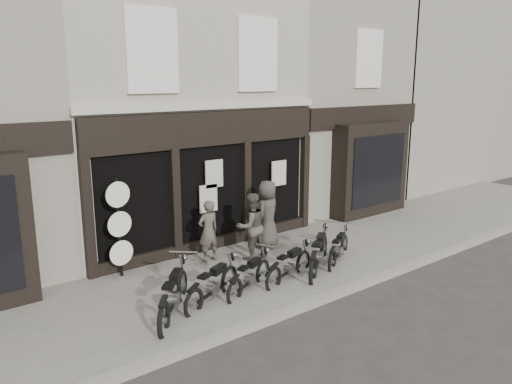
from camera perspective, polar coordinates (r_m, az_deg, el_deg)
ground_plane at (r=11.98m, az=2.92°, el=-10.53°), size 90.00×90.00×0.00m
pavement at (r=12.60m, az=0.20°, el=-9.02°), size 30.00×4.20×0.12m
kerb at (r=11.13m, az=7.25°, el=-12.16°), size 30.00×0.25×0.13m
central_building at (r=15.98m, az=-11.27°, el=10.18°), size 7.30×6.22×8.34m
neighbour_right at (r=19.65m, az=5.81°, el=10.68°), size 5.60×6.73×8.34m
filler_right at (r=26.03m, az=18.94°, el=10.70°), size 11.00×6.00×8.20m
motorcycle_0 at (r=10.39m, az=-9.38°, el=-11.88°), size 1.72×1.85×1.09m
motorcycle_1 at (r=10.89m, az=-4.94°, el=-10.81°), size 1.90×1.08×0.97m
motorcycle_2 at (r=11.37m, az=-0.71°, el=-9.86°), size 1.78×0.99×0.91m
motorcycle_3 at (r=11.98m, az=3.86°, el=-8.64°), size 1.89×0.81×0.93m
motorcycle_4 at (r=12.58m, az=7.19°, el=-7.30°), size 2.01×1.59×1.11m
motorcycle_5 at (r=13.26m, az=9.42°, el=-6.65°), size 1.75×1.16×0.92m
man_left at (r=12.89m, az=-5.47°, el=-4.47°), size 0.59×0.39×1.61m
man_centre at (r=13.01m, az=-0.58°, el=-3.93°), size 0.90×0.73×1.76m
man_right at (r=13.83m, az=1.31°, el=-2.57°), size 1.10×0.92×1.91m
advert_sign_post at (r=12.20m, az=-15.32°, el=-4.42°), size 0.61×0.39×2.52m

